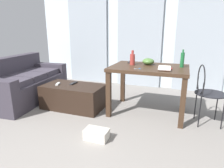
# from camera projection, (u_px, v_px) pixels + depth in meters

# --- Properties ---
(ground_plane) EXTENTS (8.15, 8.15, 0.00)m
(ground_plane) POSITION_uv_depth(u_px,v_px,m) (107.00, 120.00, 2.96)
(ground_plane) COLOR gray
(wall_back) EXTENTS (5.09, 0.10, 2.43)m
(wall_back) POSITION_uv_depth(u_px,v_px,m) (140.00, 34.00, 4.54)
(wall_back) COLOR silver
(wall_back) RESTS_ON ground
(curtains) EXTENTS (3.62, 0.03, 2.18)m
(curtains) POSITION_uv_depth(u_px,v_px,m) (139.00, 39.00, 4.50)
(curtains) COLOR #99A3AD
(curtains) RESTS_ON ground
(couch) EXTENTS (1.02, 1.78, 0.80)m
(couch) POSITION_uv_depth(u_px,v_px,m) (23.00, 84.00, 3.77)
(couch) COLOR #38333D
(couch) RESTS_ON ground
(coffee_table) EXTENTS (1.02, 0.56, 0.40)m
(coffee_table) POSITION_uv_depth(u_px,v_px,m) (74.00, 96.00, 3.39)
(coffee_table) COLOR black
(coffee_table) RESTS_ON ground
(craft_table) EXTENTS (1.16, 0.83, 0.76)m
(craft_table) POSITION_uv_depth(u_px,v_px,m) (149.00, 73.00, 3.07)
(craft_table) COLOR #382619
(craft_table) RESTS_ON ground
(wire_chair) EXTENTS (0.42, 0.43, 0.85)m
(wire_chair) POSITION_uv_depth(u_px,v_px,m) (206.00, 88.00, 2.73)
(wire_chair) COLOR black
(wire_chair) RESTS_ON ground
(bottle_near) EXTENTS (0.06, 0.06, 0.27)m
(bottle_near) POSITION_uv_depth(u_px,v_px,m) (182.00, 60.00, 2.95)
(bottle_near) COLOR #195B2D
(bottle_near) RESTS_ON craft_table
(bottle_far) EXTENTS (0.08, 0.08, 0.23)m
(bottle_far) POSITION_uv_depth(u_px,v_px,m) (132.00, 59.00, 3.15)
(bottle_far) COLOR #99332D
(bottle_far) RESTS_ON craft_table
(bowl) EXTENTS (0.19, 0.19, 0.10)m
(bowl) POSITION_uv_depth(u_px,v_px,m) (148.00, 61.00, 3.18)
(bowl) COLOR #477033
(bowl) RESTS_ON craft_table
(book_stack) EXTENTS (0.20, 0.31, 0.03)m
(book_stack) POSITION_uv_depth(u_px,v_px,m) (165.00, 68.00, 2.81)
(book_stack) COLOR red
(book_stack) RESTS_ON craft_table
(tv_remote_on_table) EXTENTS (0.05, 0.17, 0.02)m
(tv_remote_on_table) POSITION_uv_depth(u_px,v_px,m) (130.00, 62.00, 3.38)
(tv_remote_on_table) COLOR #232326
(tv_remote_on_table) RESTS_ON craft_table
(scissors) EXTENTS (0.10, 0.07, 0.00)m
(scissors) POSITION_uv_depth(u_px,v_px,m) (138.00, 69.00, 2.86)
(scissors) COLOR #9EA0A5
(scissors) RESTS_ON craft_table
(tv_remote_primary) EXTENTS (0.09, 0.16, 0.02)m
(tv_remote_primary) POSITION_uv_depth(u_px,v_px,m) (58.00, 84.00, 3.37)
(tv_remote_primary) COLOR #B7B7B2
(tv_remote_primary) RESTS_ON coffee_table
(tv_remote_secondary) EXTENTS (0.06, 0.18, 0.02)m
(tv_remote_secondary) POSITION_uv_depth(u_px,v_px,m) (74.00, 83.00, 3.42)
(tv_remote_secondary) COLOR #232326
(tv_remote_secondary) RESTS_ON coffee_table
(shoebox) EXTENTS (0.30, 0.19, 0.13)m
(shoebox) POSITION_uv_depth(u_px,v_px,m) (97.00, 134.00, 2.43)
(shoebox) COLOR beige
(shoebox) RESTS_ON ground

